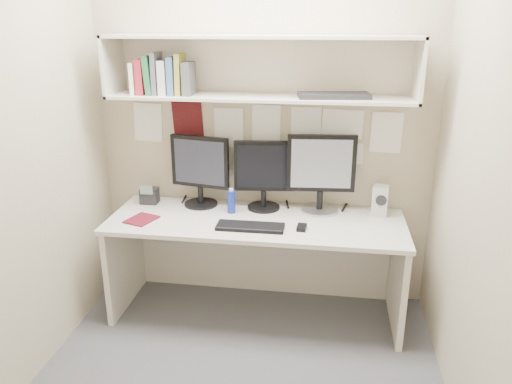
# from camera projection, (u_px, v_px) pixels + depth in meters

# --- Properties ---
(floor) EXTENTS (2.40, 2.00, 0.01)m
(floor) POSITION_uv_depth(u_px,v_px,m) (240.00, 371.00, 3.02)
(floor) COLOR #49494E
(floor) RESTS_ON ground
(wall_back) EXTENTS (2.40, 0.02, 2.60)m
(wall_back) POSITION_uv_depth(u_px,v_px,m) (263.00, 126.00, 3.53)
(wall_back) COLOR tan
(wall_back) RESTS_ON ground
(wall_front) EXTENTS (2.40, 0.02, 2.60)m
(wall_front) POSITION_uv_depth(u_px,v_px,m) (183.00, 246.00, 1.66)
(wall_front) COLOR tan
(wall_front) RESTS_ON ground
(wall_left) EXTENTS (0.02, 2.00, 2.60)m
(wall_left) POSITION_uv_depth(u_px,v_px,m) (25.00, 156.00, 2.76)
(wall_left) COLOR tan
(wall_left) RESTS_ON ground
(wall_right) EXTENTS (0.02, 2.00, 2.60)m
(wall_right) POSITION_uv_depth(u_px,v_px,m) (480.00, 174.00, 2.42)
(wall_right) COLOR tan
(wall_right) RESTS_ON ground
(desk) EXTENTS (2.00, 0.70, 0.73)m
(desk) POSITION_uv_depth(u_px,v_px,m) (256.00, 267.00, 3.50)
(desk) COLOR beige
(desk) RESTS_ON floor
(overhead_hutch) EXTENTS (2.00, 0.38, 0.40)m
(overhead_hutch) POSITION_uv_depth(u_px,v_px,m) (261.00, 67.00, 3.26)
(overhead_hutch) COLOR beige
(overhead_hutch) RESTS_ON wall_back
(pinned_papers) EXTENTS (1.92, 0.01, 0.48)m
(pinned_papers) POSITION_uv_depth(u_px,v_px,m) (263.00, 133.00, 3.54)
(pinned_papers) COLOR white
(pinned_papers) RESTS_ON wall_back
(monitor_left) EXTENTS (0.44, 0.24, 0.51)m
(monitor_left) POSITION_uv_depth(u_px,v_px,m) (200.00, 169.00, 3.56)
(monitor_left) COLOR black
(monitor_left) RESTS_ON desk
(monitor_center) EXTENTS (0.42, 0.23, 0.49)m
(monitor_center) POSITION_uv_depth(u_px,v_px,m) (264.00, 172.00, 3.50)
(monitor_center) COLOR black
(monitor_center) RESTS_ON desk
(monitor_right) EXTENTS (0.47, 0.26, 0.55)m
(monitor_right) POSITION_uv_depth(u_px,v_px,m) (321.00, 171.00, 3.44)
(monitor_right) COLOR #A5A5AA
(monitor_right) RESTS_ON desk
(keyboard) EXTENTS (0.44, 0.16, 0.02)m
(keyboard) POSITION_uv_depth(u_px,v_px,m) (250.00, 227.00, 3.23)
(keyboard) COLOR black
(keyboard) RESTS_ON desk
(mouse) EXTENTS (0.07, 0.10, 0.03)m
(mouse) POSITION_uv_depth(u_px,v_px,m) (302.00, 227.00, 3.21)
(mouse) COLOR black
(mouse) RESTS_ON desk
(speaker) EXTENTS (0.12, 0.13, 0.21)m
(speaker) POSITION_uv_depth(u_px,v_px,m) (380.00, 201.00, 3.42)
(speaker) COLOR #B4B4AF
(speaker) RESTS_ON desk
(blue_bottle) EXTENTS (0.06, 0.06, 0.18)m
(blue_bottle) POSITION_uv_depth(u_px,v_px,m) (231.00, 201.00, 3.47)
(blue_bottle) COLOR navy
(blue_bottle) RESTS_ON desk
(maroon_notebook) EXTENTS (0.22, 0.24, 0.01)m
(maroon_notebook) POSITION_uv_depth(u_px,v_px,m) (142.00, 219.00, 3.36)
(maroon_notebook) COLOR #5C0F1D
(maroon_notebook) RESTS_ON desk
(desk_phone) EXTENTS (0.13, 0.12, 0.15)m
(desk_phone) POSITION_uv_depth(u_px,v_px,m) (149.00, 195.00, 3.66)
(desk_phone) COLOR black
(desk_phone) RESTS_ON desk
(book_stack) EXTENTS (0.40, 0.17, 0.27)m
(book_stack) POSITION_uv_depth(u_px,v_px,m) (163.00, 76.00, 3.27)
(book_stack) COLOR white
(book_stack) RESTS_ON overhead_hutch
(hutch_tray) EXTENTS (0.47, 0.24, 0.03)m
(hutch_tray) POSITION_uv_depth(u_px,v_px,m) (334.00, 95.00, 3.16)
(hutch_tray) COLOR black
(hutch_tray) RESTS_ON overhead_hutch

